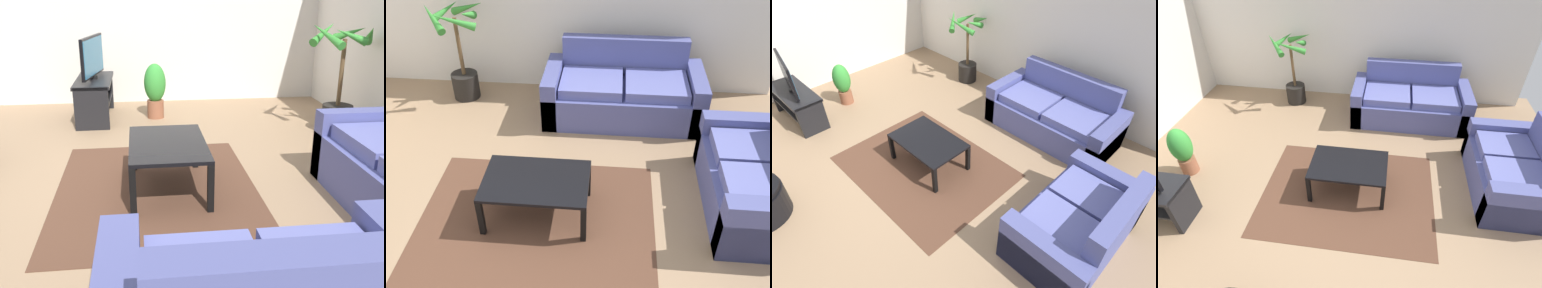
% 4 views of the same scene
% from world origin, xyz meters
% --- Properties ---
extents(ground_plane, '(6.60, 6.60, 0.00)m').
position_xyz_m(ground_plane, '(0.00, 0.00, 0.00)').
color(ground_plane, '#937556').
extents(couch_main, '(1.92, 0.90, 0.90)m').
position_xyz_m(couch_main, '(1.00, 2.28, 0.30)').
color(couch_main, '#4C518C').
rests_on(couch_main, ground).
extents(couch_loveseat, '(0.90, 1.44, 0.90)m').
position_xyz_m(couch_loveseat, '(2.28, 0.76, 0.30)').
color(couch_loveseat, '#4C518C').
rests_on(couch_loveseat, ground).
extents(coffee_table, '(0.96, 0.64, 0.42)m').
position_xyz_m(coffee_table, '(0.22, 0.46, 0.37)').
color(coffee_table, black).
rests_on(coffee_table, ground).
extents(area_rug, '(2.20, 1.70, 0.01)m').
position_xyz_m(area_rug, '(0.22, 0.36, 0.00)').
color(area_rug, '#513323').
rests_on(area_rug, ground).
extents(potted_palm, '(0.77, 0.79, 1.29)m').
position_xyz_m(potted_palm, '(-1.11, 2.54, 0.53)').
color(potted_palm, black).
rests_on(potted_palm, ground).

